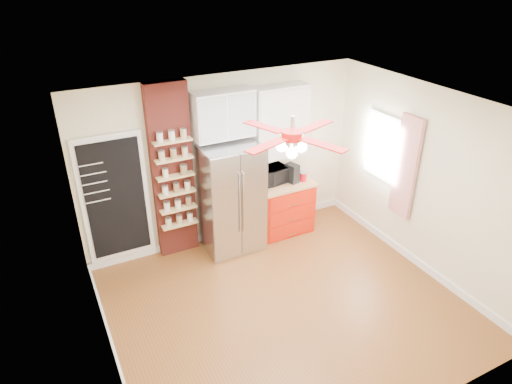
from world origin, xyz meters
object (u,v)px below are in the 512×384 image
ceiling_fan (292,136)px  pantry_jar_oats (165,173)px  toaster_oven (272,175)px  coffee_maker (292,173)px  red_cabinet (283,206)px  canister_left (303,177)px  fridge (231,198)px

ceiling_fan → pantry_jar_oats: ceiling_fan is taller
toaster_oven → coffee_maker: 0.32m
ceiling_fan → red_cabinet: bearing=61.3°
red_cabinet → pantry_jar_oats: pantry_jar_oats is taller
red_cabinet → canister_left: 0.61m
fridge → red_cabinet: fridge is taller
red_cabinet → toaster_oven: (-0.17, 0.08, 0.58)m
fridge → coffee_maker: size_ratio=5.65×
toaster_oven → pantry_jar_oats: bearing=171.4°
red_cabinet → canister_left: canister_left is taller
ceiling_fan → coffee_maker: 2.38m
red_cabinet → pantry_jar_oats: (-1.91, 0.11, 0.98)m
canister_left → ceiling_fan: bearing=-127.7°
fridge → pantry_jar_oats: bearing=170.6°
red_cabinet → ceiling_fan: size_ratio=0.67×
red_cabinet → coffee_maker: (0.12, -0.04, 0.60)m
canister_left → pantry_jar_oats: size_ratio=1.18×
red_cabinet → ceiling_fan: 2.75m
ceiling_fan → pantry_jar_oats: size_ratio=11.49×
pantry_jar_oats → coffee_maker: bearing=-4.0°
coffee_maker → pantry_jar_oats: bearing=160.1°
red_cabinet → ceiling_fan: (-0.92, -1.68, 1.97)m
toaster_oven → pantry_jar_oats: size_ratio=3.97×
coffee_maker → pantry_jar_oats: (-2.03, 0.14, 0.38)m
toaster_oven → pantry_jar_oats: 1.78m
fridge → ceiling_fan: bearing=-88.2°
canister_left → fridge: bearing=178.1°
ceiling_fan → coffee_maker: size_ratio=4.52×
ceiling_fan → coffee_maker: bearing=57.5°
red_cabinet → pantry_jar_oats: size_ratio=7.71×
toaster_oven → canister_left: toaster_oven is taller
canister_left → pantry_jar_oats: 2.27m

